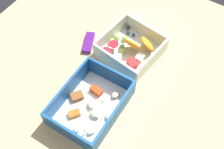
{
  "coord_description": "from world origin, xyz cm",
  "views": [
    {
      "loc": [
        -34.18,
        -21.89,
        63.21
      ],
      "look_at": [
        -0.95,
        -0.96,
        4.0
      ],
      "focal_mm": 45.49,
      "sensor_mm": 36.0,
      "label": 1
    }
  ],
  "objects_px": {
    "pasta_container": "(91,105)",
    "fruit_bowl": "(130,48)",
    "candy_bar": "(89,43)",
    "paper_cup_liner": "(134,20)"
  },
  "relations": [
    {
      "from": "fruit_bowl",
      "to": "candy_bar",
      "type": "bearing_deg",
      "value": 107.05
    },
    {
      "from": "pasta_container",
      "to": "candy_bar",
      "type": "distance_m",
      "value": 0.2
    },
    {
      "from": "candy_bar",
      "to": "pasta_container",
      "type": "bearing_deg",
      "value": -143.38
    },
    {
      "from": "fruit_bowl",
      "to": "paper_cup_liner",
      "type": "bearing_deg",
      "value": 23.52
    },
    {
      "from": "pasta_container",
      "to": "candy_bar",
      "type": "relative_size",
      "value": 2.64
    },
    {
      "from": "candy_bar",
      "to": "paper_cup_liner",
      "type": "xyz_separation_m",
      "value": [
        0.14,
        -0.07,
        0.0
      ]
    },
    {
      "from": "pasta_container",
      "to": "fruit_bowl",
      "type": "xyz_separation_m",
      "value": [
        0.2,
        0.01,
        -0.0
      ]
    },
    {
      "from": "candy_bar",
      "to": "paper_cup_liner",
      "type": "height_order",
      "value": "paper_cup_liner"
    },
    {
      "from": "pasta_container",
      "to": "candy_bar",
      "type": "bearing_deg",
      "value": 36.14
    },
    {
      "from": "pasta_container",
      "to": "fruit_bowl",
      "type": "distance_m",
      "value": 0.2
    }
  ]
}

